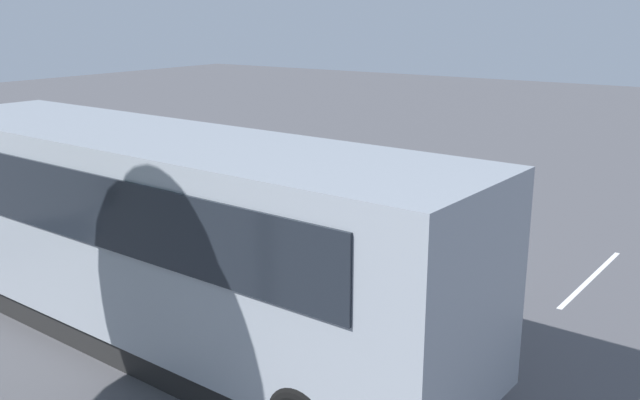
# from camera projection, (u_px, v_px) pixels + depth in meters

# --- Properties ---
(ground_plane) EXTENTS (80.00, 80.00, 0.00)m
(ground_plane) POSITION_uv_depth(u_px,v_px,m) (322.00, 247.00, 15.37)
(ground_plane) COLOR #4C4C51
(tour_bus) EXTENTS (10.53, 3.04, 3.25)m
(tour_bus) POSITION_uv_depth(u_px,v_px,m) (164.00, 239.00, 10.71)
(tour_bus) COLOR #8C939E
(tour_bus) RESTS_ON ground_plane
(spectator_far_left) EXTENTS (0.57, 0.32, 1.65)m
(spectator_far_left) POSITION_uv_depth(u_px,v_px,m) (344.00, 251.00, 12.18)
(spectator_far_left) COLOR black
(spectator_far_left) RESTS_ON ground_plane
(spectator_left) EXTENTS (0.57, 0.32, 1.81)m
(spectator_left) POSITION_uv_depth(u_px,v_px,m) (286.00, 232.00, 12.88)
(spectator_left) COLOR black
(spectator_left) RESTS_ON ground_plane
(spectator_centre) EXTENTS (0.57, 0.39, 1.78)m
(spectator_centre) POSITION_uv_depth(u_px,v_px,m) (252.00, 218.00, 13.81)
(spectator_centre) COLOR #473823
(spectator_centre) RESTS_ON ground_plane
(parked_motorcycle_silver) EXTENTS (2.05, 0.58, 0.99)m
(parked_motorcycle_silver) POSITION_uv_depth(u_px,v_px,m) (203.00, 248.00, 13.86)
(parked_motorcycle_silver) COLOR black
(parked_motorcycle_silver) RESTS_ON ground_plane
(stunt_motorcycle) EXTENTS (1.96, 0.58, 1.79)m
(stunt_motorcycle) POSITION_uv_depth(u_px,v_px,m) (330.00, 173.00, 17.84)
(stunt_motorcycle) COLOR black
(stunt_motorcycle) RESTS_ON ground_plane
(traffic_cone) EXTENTS (0.34, 0.34, 0.63)m
(traffic_cone) POSITION_uv_depth(u_px,v_px,m) (414.00, 222.00, 16.14)
(traffic_cone) COLOR orange
(traffic_cone) RESTS_ON ground_plane
(bay_line_a) EXTENTS (0.26, 3.67, 0.01)m
(bay_line_a) POSITION_uv_depth(u_px,v_px,m) (591.00, 278.00, 13.60)
(bay_line_a) COLOR white
(bay_line_a) RESTS_ON ground_plane
(bay_line_b) EXTENTS (0.30, 4.62, 0.01)m
(bay_line_b) POSITION_uv_depth(u_px,v_px,m) (458.00, 251.00, 15.12)
(bay_line_b) COLOR white
(bay_line_b) RESTS_ON ground_plane
(bay_line_c) EXTENTS (0.30, 4.71, 0.01)m
(bay_line_c) POSITION_uv_depth(u_px,v_px,m) (349.00, 229.00, 16.65)
(bay_line_c) COLOR white
(bay_line_c) RESTS_ON ground_plane
(bay_line_d) EXTENTS (0.26, 3.74, 0.01)m
(bay_line_d) POSITION_uv_depth(u_px,v_px,m) (259.00, 211.00, 18.17)
(bay_line_d) COLOR white
(bay_line_d) RESTS_ON ground_plane
(bay_line_e) EXTENTS (0.27, 3.86, 0.01)m
(bay_line_e) POSITION_uv_depth(u_px,v_px,m) (182.00, 195.00, 19.69)
(bay_line_e) COLOR white
(bay_line_e) RESTS_ON ground_plane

